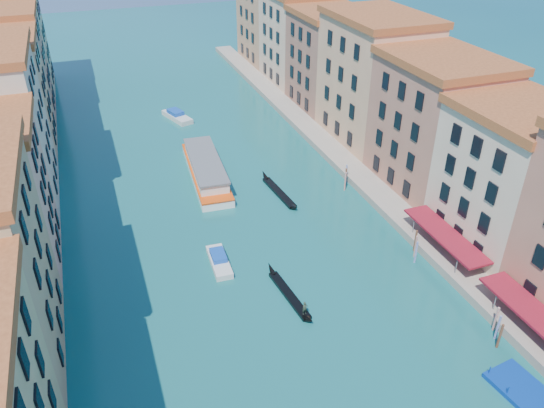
# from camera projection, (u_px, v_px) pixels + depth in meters

# --- Properties ---
(right_bank_palazzos) EXTENTS (12.80, 128.40, 21.00)m
(right_bank_palazzos) POSITION_uv_depth(u_px,v_px,m) (393.00, 97.00, 80.69)
(right_bank_palazzos) COLOR #993B32
(right_bank_palazzos) RESTS_ON ground
(quay) EXTENTS (4.00, 140.00, 1.00)m
(quay) POSITION_uv_depth(u_px,v_px,m) (342.00, 160.00, 83.15)
(quay) COLOR gray
(quay) RESTS_ON ground
(mooring_poles_right) EXTENTS (1.44, 54.24, 3.20)m
(mooring_poles_right) POSITION_uv_depth(u_px,v_px,m) (478.00, 310.00, 52.79)
(mooring_poles_right) COLOR brown
(mooring_poles_right) RESTS_ON ground
(vaporetto_far) EXTENTS (5.91, 20.06, 2.94)m
(vaporetto_far) POSITION_uv_depth(u_px,v_px,m) (206.00, 169.00, 78.75)
(vaporetto_far) COLOR white
(vaporetto_far) RESTS_ON ground
(gondola_fore) EXTENTS (1.85, 10.66, 2.12)m
(gondola_fore) POSITION_uv_depth(u_px,v_px,m) (289.00, 294.00, 56.20)
(gondola_fore) COLOR black
(gondola_fore) RESTS_ON ground
(gondola_far) EXTENTS (1.94, 11.78, 1.67)m
(gondola_far) POSITION_uv_depth(u_px,v_px,m) (278.00, 191.00, 75.03)
(gondola_far) COLOR black
(gondola_far) RESTS_ON ground
(motorboat_mid) EXTENTS (2.22, 6.26, 1.28)m
(motorboat_mid) POSITION_uv_depth(u_px,v_px,m) (219.00, 260.00, 61.00)
(motorboat_mid) COLOR silver
(motorboat_mid) RESTS_ON ground
(motorboat_far) EXTENTS (4.69, 8.06, 1.59)m
(motorboat_far) POSITION_uv_depth(u_px,v_px,m) (177.00, 116.00, 98.58)
(motorboat_far) COLOR silver
(motorboat_far) RESTS_ON ground
(blue_dock) EXTENTS (4.39, 5.99, 0.46)m
(blue_dock) POSITION_uv_depth(u_px,v_px,m) (522.00, 389.00, 45.76)
(blue_dock) COLOR #063393
(blue_dock) RESTS_ON ground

